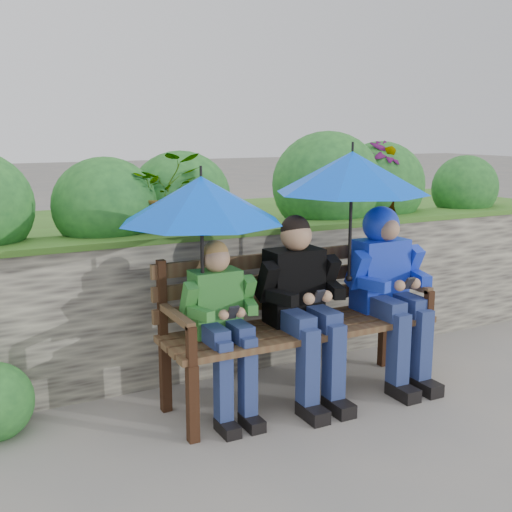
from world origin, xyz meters
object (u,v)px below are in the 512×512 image
park_bench (295,315)px  boy_right (388,280)px  boy_left (222,318)px  umbrella_right (352,173)px  umbrella_left (201,200)px  boy_middle (302,300)px

park_bench → boy_right: (0.69, -0.08, 0.18)m
boy_left → umbrella_right: size_ratio=1.08×
umbrella_right → boy_right: bearing=-8.1°
boy_right → umbrella_right: 0.79m
park_bench → umbrella_left: (-0.65, -0.02, 0.79)m
park_bench → umbrella_right: 0.99m
park_bench → boy_left: size_ratio=1.68×
boy_middle → boy_right: 0.69m
boy_left → umbrella_left: 0.72m
boy_left → boy_middle: bearing=-1.3°
boy_right → umbrella_left: bearing=177.4°
park_bench → boy_left: bearing=-171.9°
umbrella_left → boy_middle: bearing=-6.5°
umbrella_right → boy_left: bearing=-177.4°
park_bench → boy_left: (-0.56, -0.08, 0.07)m
park_bench → boy_middle: (-0.01, -0.09, 0.12)m
boy_right → boy_middle: bearing=-179.0°
boy_middle → umbrella_left: size_ratio=1.22×
boy_left → boy_middle: (0.55, -0.01, 0.05)m
boy_left → boy_right: (1.25, -0.00, 0.10)m
umbrella_left → umbrella_right: 1.05m
park_bench → boy_right: boy_right is taller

